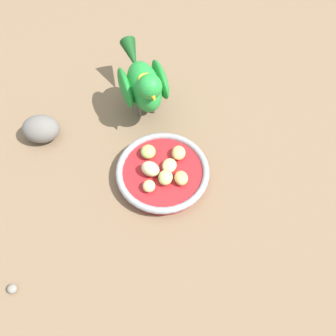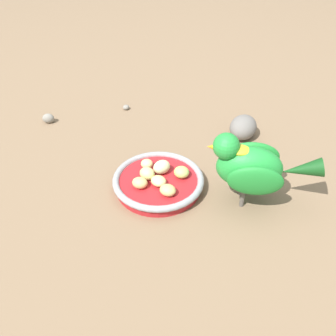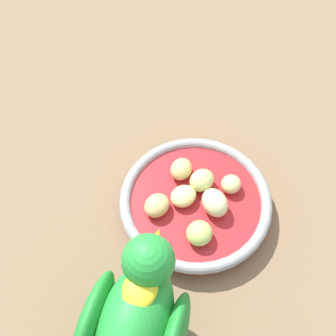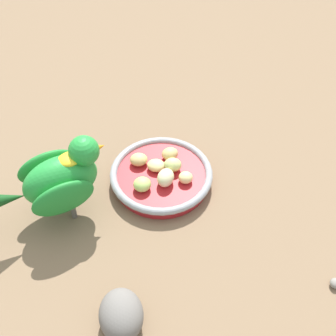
{
  "view_description": "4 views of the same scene",
  "coord_description": "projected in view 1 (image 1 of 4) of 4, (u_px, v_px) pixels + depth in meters",
  "views": [
    {
      "loc": [
        0.26,
        -0.26,
        0.65
      ],
      "look_at": [
        0.02,
        0.01,
        0.06
      ],
      "focal_mm": 39.77,
      "sensor_mm": 36.0,
      "label": 1
    },
    {
      "loc": [
        0.22,
        0.58,
        0.52
      ],
      "look_at": [
        -0.02,
        0.02,
        0.05
      ],
      "focal_mm": 41.59,
      "sensor_mm": 36.0,
      "label": 2
    },
    {
      "loc": [
        -0.26,
        0.12,
        0.53
      ],
      "look_at": [
        0.03,
        0.04,
        0.06
      ],
      "focal_mm": 50.55,
      "sensor_mm": 36.0,
      "label": 3
    },
    {
      "loc": [
        -0.47,
        -0.28,
        0.63
      ],
      "look_at": [
        -0.01,
        -0.0,
        0.06
      ],
      "focal_mm": 49.04,
      "sensor_mm": 36.0,
      "label": 4
    }
  ],
  "objects": [
    {
      "name": "ground_plane",
      "position": [
        157.0,
        183.0,
        0.74
      ],
      "size": [
        4.0,
        4.0,
        0.0
      ],
      "primitive_type": "plane",
      "color": "#7A6047"
    },
    {
      "name": "feeding_bowl",
      "position": [
        164.0,
        174.0,
        0.74
      ],
      "size": [
        0.19,
        0.19,
        0.03
      ],
      "color": "#AD1E23",
      "rests_on": "ground_plane"
    },
    {
      "name": "apple_piece_0",
      "position": [
        152.0,
        167.0,
        0.72
      ],
      "size": [
        0.04,
        0.04,
        0.03
      ],
      "primitive_type": "ellipsoid",
      "rotation": [
        0.0,
        0.0,
        0.22
      ],
      "color": "beige",
      "rests_on": "feeding_bowl"
    },
    {
      "name": "apple_piece_1",
      "position": [
        166.0,
        177.0,
        0.71
      ],
      "size": [
        0.04,
        0.04,
        0.03
      ],
      "primitive_type": "ellipsoid",
      "rotation": [
        0.0,
        0.0,
        2.09
      ],
      "color": "#C6D17A",
      "rests_on": "feeding_bowl"
    },
    {
      "name": "apple_piece_2",
      "position": [
        148.0,
        152.0,
        0.74
      ],
      "size": [
        0.04,
        0.04,
        0.02
      ],
      "primitive_type": "ellipsoid",
      "rotation": [
        0.0,
        0.0,
        2.4
      ],
      "color": "#B2CC66",
      "rests_on": "feeding_bowl"
    },
    {
      "name": "apple_piece_3",
      "position": [
        177.0,
        152.0,
        0.74
      ],
      "size": [
        0.04,
        0.04,
        0.02
      ],
      "primitive_type": "ellipsoid",
      "rotation": [
        0.0,
        0.0,
        2.24
      ],
      "color": "tan",
      "rests_on": "feeding_bowl"
    },
    {
      "name": "apple_piece_4",
      "position": [
        169.0,
        166.0,
        0.73
      ],
      "size": [
        0.04,
        0.04,
        0.02
      ],
      "primitive_type": "ellipsoid",
      "rotation": [
        0.0,
        0.0,
        5.09
      ],
      "color": "#E5C67F",
      "rests_on": "feeding_bowl"
    },
    {
      "name": "apple_piece_5",
      "position": [
        149.0,
        186.0,
        0.7
      ],
      "size": [
        0.03,
        0.04,
        0.02
      ],
      "primitive_type": "ellipsoid",
      "rotation": [
        0.0,
        0.0,
        2.27
      ],
      "color": "#E5C67F",
      "rests_on": "feeding_bowl"
    },
    {
      "name": "apple_piece_6",
      "position": [
        181.0,
        178.0,
        0.71
      ],
      "size": [
        0.04,
        0.04,
        0.02
      ],
      "primitive_type": "ellipsoid",
      "rotation": [
        0.0,
        0.0,
        2.46
      ],
      "color": "tan",
      "rests_on": "feeding_bowl"
    },
    {
      "name": "parrot",
      "position": [
        143.0,
        83.0,
        0.77
      ],
      "size": [
        0.2,
        0.15,
        0.15
      ],
      "rotation": [
        0.0,
        0.0,
        -0.53
      ],
      "color": "#59544C",
      "rests_on": "ground_plane"
    },
    {
      "name": "rock_large",
      "position": [
        41.0,
        129.0,
        0.78
      ],
      "size": [
        0.1,
        0.1,
        0.06
      ],
      "primitive_type": "ellipsoid",
      "rotation": [
        0.0,
        0.0,
        3.84
      ],
      "color": "slate",
      "rests_on": "ground_plane"
    },
    {
      "name": "pebble_0",
      "position": [
        12.0,
        289.0,
        0.63
      ],
      "size": [
        0.02,
        0.02,
        0.01
      ],
      "primitive_type": "ellipsoid",
      "rotation": [
        0.0,
        0.0,
        3.32
      ],
      "color": "gray",
      "rests_on": "ground_plane"
    }
  ]
}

